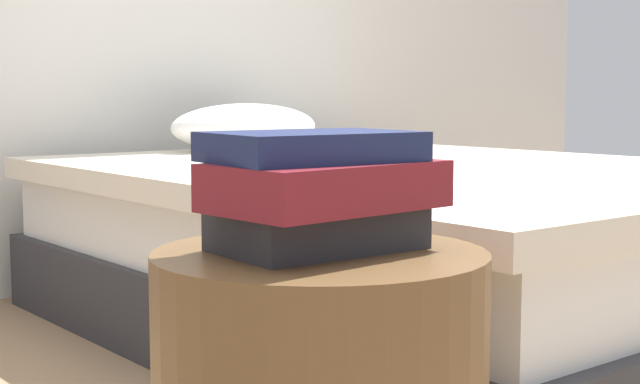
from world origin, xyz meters
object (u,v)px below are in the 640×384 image
book_charcoal (317,228)px  book_navy (312,147)px  bed (407,246)px  book_maroon (325,186)px

book_charcoal → book_navy: bearing=-160.5°
bed → book_maroon: bearing=-138.6°
book_charcoal → book_maroon: book_maroon is taller
book_maroon → book_navy: size_ratio=1.13×
book_navy → book_maroon: bearing=-65.5°
book_maroon → book_navy: book_navy is taller
book_charcoal → book_maroon: 0.06m
bed → book_maroon: 1.41m
book_charcoal → bed: bearing=43.2°
bed → book_maroon: (-1.08, -0.86, 0.30)m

